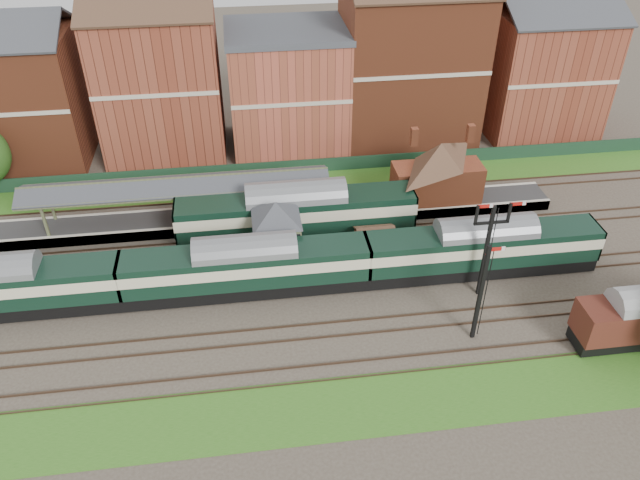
{
  "coord_description": "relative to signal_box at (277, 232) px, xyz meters",
  "views": [
    {
      "loc": [
        -5.05,
        -37.27,
        31.5
      ],
      "look_at": [
        0.28,
        2.0,
        3.0
      ],
      "focal_mm": 35.0,
      "sensor_mm": 36.0,
      "label": 1
    }
  ],
  "objects": [
    {
      "name": "signal_box",
      "position": [
        0.0,
        0.0,
        0.0
      ],
      "size": [
        5.4,
        5.4,
        6.0
      ],
      "color": "#687956",
      "rests_on": "ground"
    },
    {
      "name": "ground",
      "position": [
        3.0,
        -3.25,
        -3.19
      ],
      "size": [
        160.0,
        160.0,
        0.0
      ],
      "primitive_type": "plane",
      "color": "#473D33",
      "rests_on": "ground"
    },
    {
      "name": "grass_back",
      "position": [
        3.0,
        12.75,
        -3.16
      ],
      "size": [
        90.0,
        4.5,
        0.06
      ],
      "primitive_type": "cube",
      "color": "#2D6619",
      "rests_on": "ground"
    },
    {
      "name": "canopy",
      "position": [
        -8.0,
        6.5,
        1.39
      ],
      "size": [
        26.0,
        3.89,
        4.08
      ],
      "color": "#505837",
      "rests_on": "platform"
    },
    {
      "name": "station_building",
      "position": [
        15.0,
        6.5,
        0.76
      ],
      "size": [
        8.1,
        8.1,
        5.9
      ],
      "color": "brown",
      "rests_on": "platform"
    },
    {
      "name": "platform",
      "position": [
        -2.0,
        6.5,
        -2.69
      ],
      "size": [
        55.0,
        3.4,
        1.0
      ],
      "primitive_type": "cube",
      "color": "#2D2D2D",
      "rests_on": "ground"
    },
    {
      "name": "semaphore_bracket",
      "position": [
        15.04,
        -5.75,
        1.44
      ],
      "size": [
        3.6,
        0.25,
        8.18
      ],
      "color": "black",
      "rests_on": "ground"
    },
    {
      "name": "grass_front",
      "position": [
        3.0,
        -15.25,
        -3.16
      ],
      "size": [
        90.0,
        5.0,
        0.06
      ],
      "primitive_type": "cube",
      "color": "#2D6619",
      "rests_on": "ground"
    },
    {
      "name": "semaphore_siding",
      "position": [
        13.02,
        -10.25,
        0.96
      ],
      "size": [
        1.23,
        0.25,
        8.0
      ],
      "color": "black",
      "rests_on": "ground"
    },
    {
      "name": "town_backdrop",
      "position": [
        2.82,
        21.75,
        3.81
      ],
      "size": [
        69.0,
        10.0,
        16.0
      ],
      "color": "brown",
      "rests_on": "ground"
    },
    {
      "name": "platform_railcar",
      "position": [
        1.87,
        3.25,
        -0.5
      ],
      "size": [
        20.08,
        3.16,
        4.63
      ],
      "color": "black",
      "rests_on": "ground"
    },
    {
      "name": "fence",
      "position": [
        3.0,
        14.75,
        -2.44
      ],
      "size": [
        90.0,
        0.12,
        1.5
      ],
      "primitive_type": "cube",
      "color": "#193823",
      "rests_on": "ground"
    },
    {
      "name": "goods_van_b",
      "position": [
        22.67,
        -12.25,
        -1.06
      ],
      "size": [
        6.18,
        2.68,
        3.75
      ],
      "color": "black",
      "rests_on": "ground"
    },
    {
      "name": "brick_hut",
      "position": [
        8.0,
        0.0,
        -2.0
      ],
      "size": [
        3.2,
        2.64,
        2.94
      ],
      "color": "brown",
      "rests_on": "ground"
    },
    {
      "name": "dmu_train",
      "position": [
        -2.58,
        -3.25,
        -0.7
      ],
      "size": [
        55.5,
        2.92,
        4.26
      ],
      "color": "black",
      "rests_on": "ground"
    }
  ]
}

